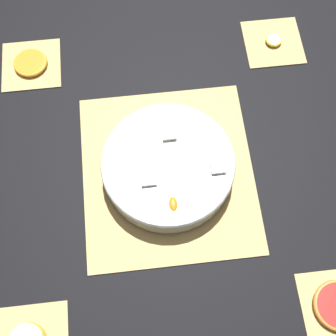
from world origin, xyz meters
TOP-DOWN VIEW (x-y plane):
  - ground_plane at (0.00, 0.00)m, footprint 6.00×6.00m
  - bamboo_mat_center at (0.00, 0.00)m, footprint 0.41×0.38m
  - coaster_mat_near_right at (0.32, -0.30)m, footprint 0.14×0.14m
  - coaster_mat_far_right at (0.32, 0.30)m, footprint 0.14×0.14m
  - fruit_salad_bowl at (0.00, -0.00)m, footprint 0.29×0.29m
  - orange_slice_whole at (0.32, 0.30)m, footprint 0.08×0.08m
  - banana_coin_single at (0.32, -0.30)m, footprint 0.04×0.04m

SIDE VIEW (x-z plane):
  - ground_plane at x=0.00m, z-range 0.00..0.00m
  - coaster_mat_far_right at x=0.32m, z-range 0.00..0.01m
  - coaster_mat_near_right at x=0.32m, z-range 0.00..0.01m
  - bamboo_mat_center at x=0.00m, z-range 0.00..0.01m
  - banana_coin_single at x=0.32m, z-range 0.01..0.01m
  - orange_slice_whole at x=0.32m, z-range 0.01..0.02m
  - fruit_salad_bowl at x=0.00m, z-range 0.01..0.07m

